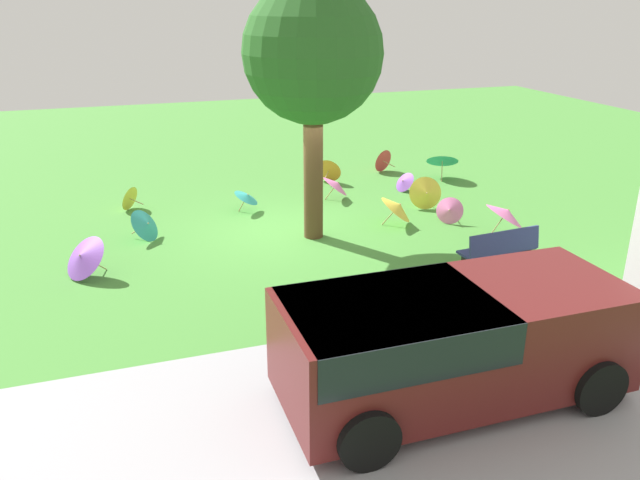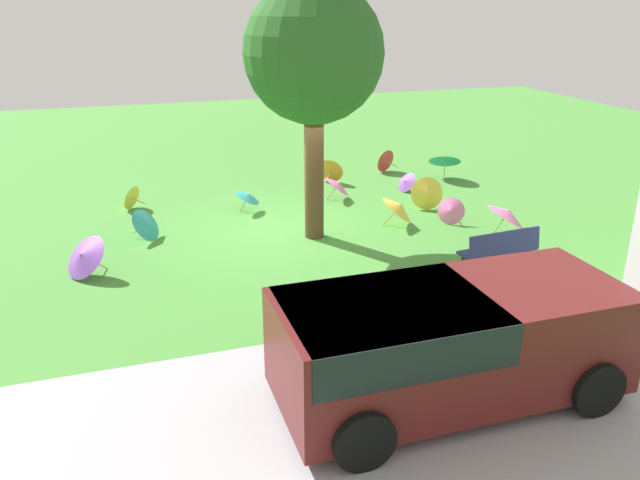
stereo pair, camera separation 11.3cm
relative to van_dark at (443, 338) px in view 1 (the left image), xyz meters
The scene contains 18 objects.
ground 6.94m from the van_dark, 88.31° to the right, with size 40.00×40.00×0.00m, color #478C38.
road_strip 0.94m from the van_dark, 34.91° to the left, with size 40.00×4.47×0.01m, color #9E9EA3.
van_dark is the anchor object (origin of this frame).
park_bench 4.61m from the van_dark, 132.87° to the right, with size 1.63×0.61×0.90m.
shade_tree 7.10m from the van_dark, 92.80° to the right, with size 2.91×2.91×5.45m.
parasol_teal_0 8.64m from the van_dark, 85.23° to the right, with size 0.81×0.83×0.61m.
parasol_pink_0 6.58m from the van_dark, 131.15° to the right, with size 1.11×1.14×0.90m.
parasol_teal_1 8.09m from the van_dark, 66.22° to the right, with size 0.87×0.94×0.72m.
parasol_orange_0 10.79m from the van_dark, 101.49° to the right, with size 0.85×0.78×0.75m.
parasol_teal_2 11.23m from the van_dark, 118.87° to the right, with size 1.22×1.19×0.90m.
parasol_yellow_1 10.35m from the van_dark, 70.04° to the right, with size 0.65×0.67×0.63m.
parasol_pink_1 7.24m from the van_dark, 120.39° to the right, with size 0.73×0.68×0.64m.
parasol_purple_1 7.31m from the van_dark, 51.28° to the right, with size 1.12×1.19×0.83m.
parasol_purple_2 9.80m from the van_dark, 112.83° to the right, with size 0.57×0.69×0.54m.
parasol_yellow_3 6.94m from the van_dark, 110.49° to the right, with size 1.04×1.09×0.79m.
parasol_yellow_4 8.25m from the van_dark, 116.14° to the right, with size 0.90×0.83×0.84m.
parasol_red_2 11.87m from the van_dark, 110.01° to the right, with size 0.75×0.77×0.72m.
parasol_pink_2 9.07m from the van_dark, 101.23° to the right, with size 0.85×0.91×0.70m.
Camera 1 is at (3.66, 13.30, 5.09)m, focal length 35.86 mm.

